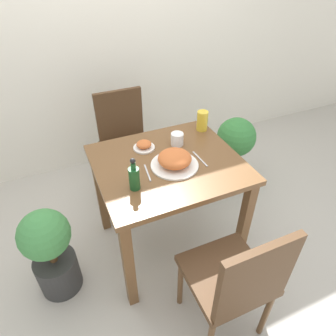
% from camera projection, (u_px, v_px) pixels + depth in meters
% --- Properties ---
extents(ground_plane, '(16.00, 16.00, 0.00)m').
position_uv_depth(ground_plane, '(168.00, 241.00, 2.34)').
color(ground_plane, '#B7B2A8').
extents(wall_back, '(8.00, 0.05, 2.60)m').
position_uv_depth(wall_back, '(105.00, 26.00, 2.51)').
color(wall_back, white).
rests_on(wall_back, ground_plane).
extents(dining_table, '(0.90, 0.79, 0.78)m').
position_uv_depth(dining_table, '(168.00, 178.00, 1.95)').
color(dining_table, brown).
rests_on(dining_table, ground_plane).
extents(chair_near, '(0.42, 0.42, 0.91)m').
position_uv_depth(chair_near, '(236.00, 280.00, 1.50)').
color(chair_near, '#4C331E').
rests_on(chair_near, ground_plane).
extents(chair_far, '(0.42, 0.42, 0.91)m').
position_uv_depth(chair_far, '(125.00, 139.00, 2.56)').
color(chair_far, '#4C331E').
rests_on(chair_far, ground_plane).
extents(food_plate, '(0.29, 0.29, 0.10)m').
position_uv_depth(food_plate, '(175.00, 160.00, 1.80)').
color(food_plate, white).
rests_on(food_plate, dining_table).
extents(side_plate, '(0.14, 0.14, 0.05)m').
position_uv_depth(side_plate, '(144.00, 146.00, 1.97)').
color(side_plate, white).
rests_on(side_plate, dining_table).
extents(drink_cup, '(0.08, 0.08, 0.09)m').
position_uv_depth(drink_cup, '(177.00, 139.00, 2.00)').
color(drink_cup, white).
rests_on(drink_cup, dining_table).
extents(juice_glass, '(0.08, 0.08, 0.14)m').
position_uv_depth(juice_glass, '(202.00, 121.00, 2.13)').
color(juice_glass, gold).
rests_on(juice_glass, dining_table).
extents(sauce_bottle, '(0.06, 0.06, 0.20)m').
position_uv_depth(sauce_bottle, '(134.00, 177.00, 1.62)').
color(sauce_bottle, '#194C23').
rests_on(sauce_bottle, dining_table).
extents(fork_utensil, '(0.03, 0.16, 0.00)m').
position_uv_depth(fork_utensil, '(147.00, 173.00, 1.77)').
color(fork_utensil, silver).
rests_on(fork_utensil, dining_table).
extents(spoon_utensil, '(0.02, 0.18, 0.00)m').
position_uv_depth(spoon_utensil, '(200.00, 159.00, 1.89)').
color(spoon_utensil, silver).
rests_on(spoon_utensil, dining_table).
extents(potted_plant_left, '(0.30, 0.30, 0.67)m').
position_uv_depth(potted_plant_left, '(51.00, 251.00, 1.83)').
color(potted_plant_left, '#333333').
rests_on(potted_plant_left, ground_plane).
extents(potted_plant_right, '(0.34, 0.34, 0.67)m').
position_uv_depth(potted_plant_right, '(235.00, 147.00, 2.68)').
color(potted_plant_right, '#333333').
rests_on(potted_plant_right, ground_plane).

